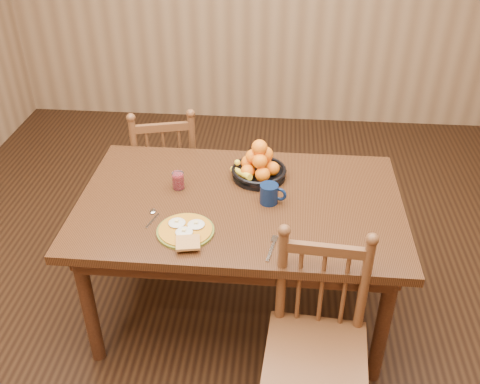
# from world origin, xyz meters

# --- Properties ---
(room) EXTENTS (4.52, 5.02, 2.72)m
(room) POSITION_xyz_m (0.00, 0.00, 1.35)
(room) COLOR black
(room) RESTS_ON ground
(dining_table) EXTENTS (1.60, 1.00, 0.75)m
(dining_table) POSITION_xyz_m (0.00, 0.00, 0.67)
(dining_table) COLOR black
(dining_table) RESTS_ON ground
(chair_far) EXTENTS (0.50, 0.49, 0.92)m
(chair_far) POSITION_xyz_m (-0.54, 0.71, 0.45)
(chair_far) COLOR #4E3017
(chair_far) RESTS_ON ground
(chair_near) EXTENTS (0.45, 0.44, 0.93)m
(chair_near) POSITION_xyz_m (0.38, -0.62, 0.45)
(chair_near) COLOR #4E3017
(chair_near) RESTS_ON ground
(breakfast_plate) EXTENTS (0.26, 0.30, 0.04)m
(breakfast_plate) POSITION_xyz_m (-0.22, -0.28, 0.76)
(breakfast_plate) COLOR #59601E
(breakfast_plate) RESTS_ON dining_table
(fork) EXTENTS (0.05, 0.18, 0.00)m
(fork) POSITION_xyz_m (0.17, -0.35, 0.75)
(fork) COLOR silver
(fork) RESTS_ON dining_table
(spoon) EXTENTS (0.05, 0.16, 0.01)m
(spoon) POSITION_xyz_m (-0.40, -0.16, 0.75)
(spoon) COLOR silver
(spoon) RESTS_ON dining_table
(coffee_mug) EXTENTS (0.13, 0.09, 0.10)m
(coffee_mug) POSITION_xyz_m (0.15, -0.00, 0.80)
(coffee_mug) COLOR #091836
(coffee_mug) RESTS_ON dining_table
(juice_glass) EXTENTS (0.06, 0.06, 0.09)m
(juice_glass) POSITION_xyz_m (-0.32, 0.08, 0.79)
(juice_glass) COLOR silver
(juice_glass) RESTS_ON dining_table
(fruit_bowl) EXTENTS (0.29, 0.29, 0.22)m
(fruit_bowl) POSITION_xyz_m (0.08, 0.22, 0.81)
(fruit_bowl) COLOR black
(fruit_bowl) RESTS_ON dining_table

